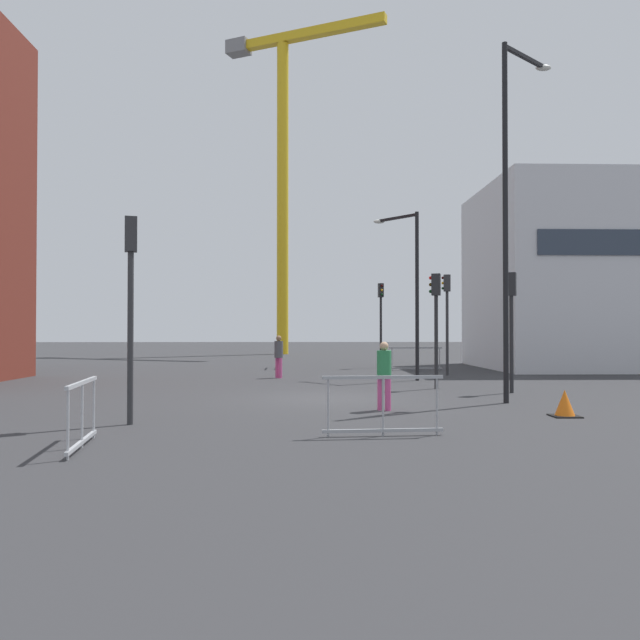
{
  "coord_description": "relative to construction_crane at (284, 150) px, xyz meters",
  "views": [
    {
      "loc": [
        -0.7,
        -17.36,
        1.9
      ],
      "look_at": [
        0.0,
        7.16,
        2.28
      ],
      "focal_mm": 35.25,
      "sensor_mm": 36.0,
      "label": 1
    }
  ],
  "objects": [
    {
      "name": "streetlamp_short",
      "position": [
        5.51,
        -25.3,
        -12.12
      ],
      "size": [
        1.54,
        1.64,
        6.34
      ],
      "color": "black",
      "rests_on": "ground"
    },
    {
      "name": "streetlamp_tall",
      "position": [
        6.87,
        -32.65,
        -10.51
      ],
      "size": [
        1.8,
        1.44,
        9.41
      ],
      "color": "black",
      "rests_on": "ground"
    },
    {
      "name": "traffic_light_median",
      "position": [
        -2.05,
        -36.22,
        -13.18
      ],
      "size": [
        0.31,
        0.39,
        4.17
      ],
      "color": "#2D2D30",
      "rests_on": "ground"
    },
    {
      "name": "office_block",
      "position": [
        16.42,
        -18.12,
        -11.48
      ],
      "size": [
        11.93,
        9.0,
        8.99
      ],
      "color": "silver",
      "rests_on": "ground"
    },
    {
      "name": "pedestrian_waiting",
      "position": [
        3.34,
        -34.17,
        -15.04
      ],
      "size": [
        0.34,
        0.34,
        1.62
      ],
      "color": "#D14C8C",
      "rests_on": "ground"
    },
    {
      "name": "traffic_light_near",
      "position": [
        5.72,
        -28.81,
        -13.46
      ],
      "size": [
        0.39,
        0.31,
        3.71
      ],
      "color": "#232326",
      "rests_on": "ground"
    },
    {
      "name": "safety_barrier_front",
      "position": [
        0.16,
        -18.12,
        -15.41
      ],
      "size": [
        0.08,
        1.94,
        1.08
      ],
      "color": "#9EA0A5",
      "rests_on": "ground"
    },
    {
      "name": "safety_barrier_rear",
      "position": [
        2.85,
        -37.74,
        -15.41
      ],
      "size": [
        2.19,
        0.22,
        1.08
      ],
      "color": "#9EA0A5",
      "rests_on": "ground"
    },
    {
      "name": "traffic_light_far",
      "position": [
        5.35,
        -17.62,
        -13.15
      ],
      "size": [
        0.28,
        0.38,
        4.23
      ],
      "color": "#232326",
      "rests_on": "ground"
    },
    {
      "name": "traffic_light_verge",
      "position": [
        7.7,
        -30.21,
        -13.52
      ],
      "size": [
        0.39,
        0.34,
        3.63
      ],
      "color": "#232326",
      "rests_on": "ground"
    },
    {
      "name": "safety_barrier_mid_span",
      "position": [
        6.73,
        -19.67,
        -15.41
      ],
      "size": [
        2.5,
        0.08,
        1.08
      ],
      "color": "gray",
      "rests_on": "ground"
    },
    {
      "name": "pedestrian_walking",
      "position": [
        0.48,
        -24.15,
        -15.0
      ],
      "size": [
        0.34,
        0.34,
        1.67
      ],
      "color": "#D14C8C",
      "rests_on": "ground"
    },
    {
      "name": "traffic_cone_by_barrier",
      "position": [
        7.14,
        -35.36,
        -15.7
      ],
      "size": [
        0.58,
        0.58,
        0.59
      ],
      "color": "black",
      "rests_on": "ground"
    },
    {
      "name": "construction_crane",
      "position": [
        0.0,
        0.0,
        0.0
      ],
      "size": [
        12.51,
        6.4,
        25.32
      ],
      "color": "gold",
      "rests_on": "ground"
    },
    {
      "name": "ground",
      "position": [
        2.1,
        -31.57,
        -15.97
      ],
      "size": [
        160.0,
        160.0,
        0.0
      ],
      "primitive_type": "plane",
      "color": "#333335"
    },
    {
      "name": "traffic_light_corner",
      "position": [
        7.45,
        -22.9,
        -13.16
      ],
      "size": [
        0.39,
        0.29,
        4.2
      ],
      "color": "#2D2D30",
      "rests_on": "ground"
    },
    {
      "name": "safety_barrier_left_run",
      "position": [
        -2.13,
        -38.72,
        -15.41
      ],
      "size": [
        0.33,
        2.08,
        1.08
      ],
      "color": "#B2B5BA",
      "rests_on": "ground"
    }
  ]
}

